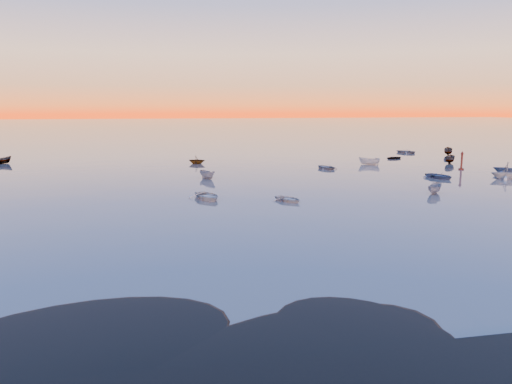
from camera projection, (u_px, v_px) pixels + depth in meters
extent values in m
plane|color=#6C605A|center=(202.00, 148.00, 121.21)|extent=(600.00, 600.00, 0.00)
imported|color=#BCBBB7|center=(207.00, 199.00, 55.31)|extent=(4.87, 3.11, 1.13)
imported|color=#3B4F71|center=(506.00, 174.00, 75.82)|extent=(4.25, 3.69, 1.38)
cylinder|color=#43140E|center=(461.00, 169.00, 81.00)|extent=(0.87, 0.87, 0.29)
cylinder|color=#43140E|center=(462.00, 162.00, 80.79)|extent=(0.31, 0.31, 2.51)
cone|color=#43140E|center=(462.00, 153.00, 80.54)|extent=(0.58, 0.58, 0.48)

